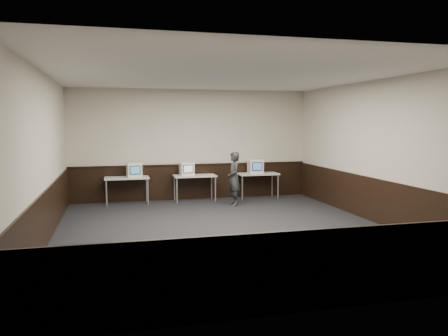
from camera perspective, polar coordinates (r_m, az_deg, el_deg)
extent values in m
plane|color=black|center=(9.18, 0.28, -8.24)|extent=(8.00, 8.00, 0.00)
plane|color=white|center=(8.94, 0.29, 12.05)|extent=(8.00, 8.00, 0.00)
plane|color=beige|center=(12.82, -4.20, 3.05)|extent=(7.00, 0.00, 7.00)
plane|color=beige|center=(5.16, 11.45, -1.47)|extent=(7.00, 0.00, 7.00)
plane|color=beige|center=(8.73, -22.56, 1.21)|extent=(0.00, 8.00, 8.00)
plane|color=beige|center=(10.36, 19.38, 2.02)|extent=(0.00, 8.00, 8.00)
cube|color=black|center=(12.91, -4.15, -1.84)|extent=(6.98, 0.04, 1.00)
cube|color=black|center=(5.43, 11.11, -13.02)|extent=(6.98, 0.04, 1.00)
cube|color=black|center=(8.88, -22.15, -5.87)|extent=(0.04, 7.98, 1.00)
cube|color=black|center=(10.48, 19.08, -3.99)|extent=(0.04, 7.98, 1.00)
cube|color=black|center=(12.83, -4.15, 0.45)|extent=(6.98, 0.06, 0.04)
cube|color=beige|center=(12.31, -12.58, -1.27)|extent=(1.20, 0.60, 0.04)
cylinder|color=#999999|center=(12.12, -15.11, -3.24)|extent=(0.04, 0.04, 0.71)
cylinder|color=#999999|center=(12.14, -9.91, -3.10)|extent=(0.04, 0.04, 0.71)
cylinder|color=#999999|center=(12.61, -15.08, -2.88)|extent=(0.04, 0.04, 0.71)
cylinder|color=#999999|center=(12.64, -10.08, -2.75)|extent=(0.04, 0.04, 0.71)
cube|color=beige|center=(12.51, -3.85, -1.02)|extent=(1.20, 0.60, 0.04)
cylinder|color=#999999|center=(12.23, -6.17, -2.98)|extent=(0.04, 0.04, 0.71)
cylinder|color=#999999|center=(12.43, -1.13, -2.80)|extent=(0.04, 0.04, 0.71)
cylinder|color=#999999|center=(12.72, -6.48, -2.64)|extent=(0.04, 0.04, 0.71)
cylinder|color=#999999|center=(12.91, -1.63, -2.47)|extent=(0.04, 0.04, 0.71)
cube|color=beige|center=(12.98, 4.43, -0.77)|extent=(1.20, 0.60, 0.04)
cylinder|color=#999999|center=(12.63, 2.41, -2.66)|extent=(0.04, 0.04, 0.71)
cylinder|color=#999999|center=(12.98, 7.07, -2.47)|extent=(0.04, 0.04, 0.71)
cylinder|color=#999999|center=(13.10, 1.78, -2.34)|extent=(0.04, 0.04, 0.71)
cylinder|color=#999999|center=(13.45, 6.30, -2.16)|extent=(0.04, 0.04, 0.71)
cube|color=white|center=(12.27, -11.66, -0.26)|extent=(0.43, 0.44, 0.39)
cube|color=black|center=(12.06, -11.53, -0.27)|extent=(0.29, 0.04, 0.23)
cube|color=teal|center=(12.05, -11.52, -0.28)|extent=(0.25, 0.03, 0.20)
cube|color=white|center=(12.41, -4.89, -0.12)|extent=(0.40, 0.41, 0.38)
cube|color=black|center=(12.21, -4.69, -0.13)|extent=(0.28, 0.03, 0.23)
cube|color=#AEB8A2|center=(12.21, -4.68, -0.13)|extent=(0.25, 0.02, 0.19)
cube|color=white|center=(12.92, 4.12, 0.20)|extent=(0.44, 0.46, 0.41)
cube|color=black|center=(12.71, 4.37, 0.20)|extent=(0.31, 0.04, 0.25)
cube|color=#3A63AB|center=(12.70, 4.38, 0.19)|extent=(0.27, 0.02, 0.21)
imported|color=#27292D|center=(11.84, 1.30, -1.40)|extent=(0.36, 0.54, 1.46)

